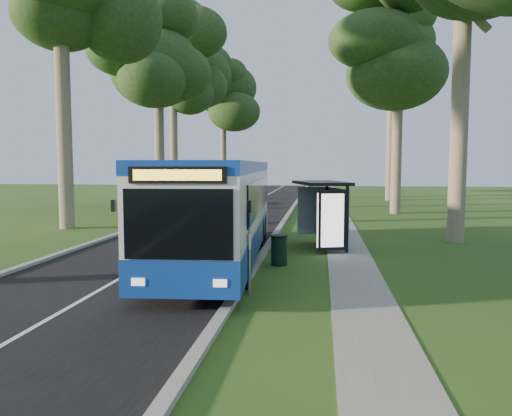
{
  "coord_description": "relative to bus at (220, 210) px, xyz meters",
  "views": [
    {
      "loc": [
        2.0,
        -15.19,
        3.17
      ],
      "look_at": [
        -0.32,
        2.61,
        1.6
      ],
      "focal_mm": 35.0,
      "sensor_mm": 36.0,
      "label": 1
    }
  ],
  "objects": [
    {
      "name": "kerb_east",
      "position": [
        1.3,
        9.15,
        -1.63
      ],
      "size": [
        0.25,
        100.0,
        0.12
      ],
      "primitive_type": "cube",
      "color": "#9E9B93",
      "rests_on": "ground"
    },
    {
      "name": "tree_east_c",
      "position": [
        8.1,
        17.15,
        9.22
      ],
      "size": [
        5.2,
        5.2,
        14.72
      ],
      "color": "#7A6B56",
      "rests_on": "ground"
    },
    {
      "name": "bus",
      "position": [
        0.0,
        0.0,
        0.0
      ],
      "size": [
        3.33,
        12.43,
        3.26
      ],
      "rotation": [
        0.0,
        0.0,
        0.06
      ],
      "color": "silver",
      "rests_on": "ground"
    },
    {
      "name": "car_white",
      "position": [
        -6.56,
        21.46,
        -0.86
      ],
      "size": [
        3.41,
        5.22,
        1.65
      ],
      "primitive_type": "imported",
      "rotation": [
        0.0,
        0.0,
        -0.33
      ],
      "color": "silver",
      "rests_on": "ground"
    },
    {
      "name": "bus_shelter",
      "position": [
        3.45,
        2.53,
        0.09
      ],
      "size": [
        2.36,
        3.28,
        2.53
      ],
      "rotation": [
        0.0,
        0.0,
        0.28
      ],
      "color": "black",
      "rests_on": "ground"
    },
    {
      "name": "car_silver",
      "position": [
        -8.08,
        27.35,
        -0.97
      ],
      "size": [
        2.23,
        4.57,
        1.44
      ],
      "primitive_type": "imported",
      "rotation": [
        0.0,
        0.0,
        0.16
      ],
      "color": "#96979C",
      "rests_on": "ground"
    },
    {
      "name": "bus_stop_sign",
      "position": [
        1.6,
        -4.23,
        -0.25
      ],
      "size": [
        0.12,
        0.32,
        2.29
      ],
      "rotation": [
        0.0,
        0.0,
        0.22
      ],
      "color": "gray",
      "rests_on": "ground"
    },
    {
      "name": "footpath",
      "position": [
        4.3,
        9.15,
        -1.68
      ],
      "size": [
        1.5,
        100.0,
        0.02
      ],
      "primitive_type": "cube",
      "color": "gray",
      "rests_on": "ground"
    },
    {
      "name": "litter_bin",
      "position": [
        2.01,
        -0.56,
        -1.21
      ],
      "size": [
        0.55,
        0.55,
        0.96
      ],
      "rotation": [
        0.0,
        0.0,
        -0.27
      ],
      "color": "black",
      "rests_on": "ground"
    },
    {
      "name": "tree_west_c",
      "position": [
        -7.7,
        17.15,
        8.95
      ],
      "size": [
        5.2,
        5.2,
        14.35
      ],
      "color": "#7A6B56",
      "rests_on": "ground"
    },
    {
      "name": "centre_line",
      "position": [
        -2.2,
        9.15,
        -1.67
      ],
      "size": [
        0.12,
        100.0,
        0.0
      ],
      "primitive_type": "cube",
      "color": "white",
      "rests_on": "road"
    },
    {
      "name": "road",
      "position": [
        -2.2,
        9.15,
        -1.68
      ],
      "size": [
        7.0,
        100.0,
        0.02
      ],
      "primitive_type": "cube",
      "color": "black",
      "rests_on": "ground"
    },
    {
      "name": "tree_west_d",
      "position": [
        -9.7,
        27.15,
        10.34
      ],
      "size": [
        5.2,
        5.2,
        16.25
      ],
      "color": "#7A6B56",
      "rests_on": "ground"
    },
    {
      "name": "tree_west_e",
      "position": [
        -7.2,
        37.15,
        8.75
      ],
      "size": [
        5.2,
        5.2,
        14.08
      ],
      "color": "#7A6B56",
      "rests_on": "ground"
    },
    {
      "name": "kerb_west",
      "position": [
        -5.7,
        9.15,
        -1.63
      ],
      "size": [
        0.25,
        100.0,
        0.12
      ],
      "primitive_type": "cube",
      "color": "#9E9B93",
      "rests_on": "ground"
    },
    {
      "name": "ground",
      "position": [
        1.3,
        -0.85,
        -1.69
      ],
      "size": [
        120.0,
        120.0,
        0.0
      ],
      "primitive_type": "plane",
      "color": "#264B17",
      "rests_on": "ground"
    },
    {
      "name": "tree_east_d",
      "position": [
        9.3,
        29.15,
        10.23
      ],
      "size": [
        5.2,
        5.2,
        16.11
      ],
      "color": "#7A6B56",
      "rests_on": "ground"
    }
  ]
}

